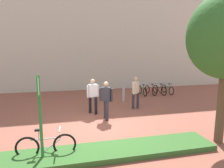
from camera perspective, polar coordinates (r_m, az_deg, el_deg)
ground_plane at (r=8.22m, az=-3.77°, el=-11.89°), size 60.00×60.00×0.00m
building_facade at (r=16.16m, az=-9.00°, el=16.34°), size 28.00×1.20×10.00m
planter_strip at (r=5.96m, az=-3.16°, el=-19.64°), size 7.00×1.10×0.16m
parking_sign_post at (r=5.38m, az=-20.72°, el=-6.29°), size 0.08×0.36×2.40m
bike_at_sign at (r=6.03m, az=-18.94°, el=-16.94°), size 1.68×0.42×0.86m
bike_rack_cluster at (r=14.17m, az=12.74°, el=-1.65°), size 2.66×1.60×0.83m
bollard_steel at (r=11.78m, az=3.45°, el=-3.11°), size 0.16×0.16×0.90m
person_suited_dark at (r=8.52m, az=-1.76°, el=-4.19°), size 0.54×0.50×1.72m
person_shirt_blue at (r=10.26m, az=7.06°, el=-1.96°), size 0.44×0.48×1.72m
person_casual_tan at (r=9.38m, az=-5.73°, el=-3.00°), size 0.60×0.43×1.72m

